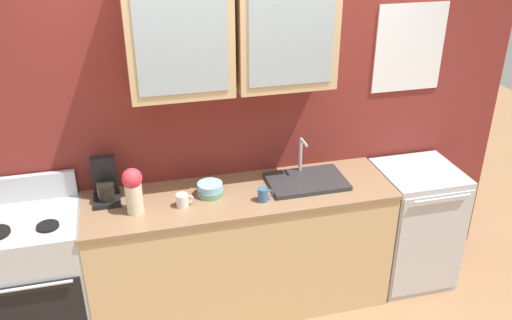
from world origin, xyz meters
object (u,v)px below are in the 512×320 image
at_px(vase, 133,189).
at_px(bowl_stack, 210,189).
at_px(sink_faucet, 306,180).
at_px(cup_near_sink, 263,195).
at_px(stove_range, 38,281).
at_px(dishwasher, 413,225).
at_px(cup_near_bowls, 183,200).
at_px(coffee_maker, 105,185).

bearing_deg(vase, bowl_stack, 10.75).
distance_m(sink_faucet, cup_near_sink, 0.38).
xyz_separation_m(stove_range, dishwasher, (2.69, -0.00, -0.01)).
bearing_deg(stove_range, cup_near_bowls, -3.83).
xyz_separation_m(bowl_stack, cup_near_sink, (0.32, -0.16, 0.00)).
bearing_deg(vase, cup_near_bowls, -1.00).
distance_m(stove_range, cup_near_sink, 1.57).
distance_m(bowl_stack, vase, 0.51).
height_order(dishwasher, coffee_maker, coffee_maker).
distance_m(dishwasher, coffee_maker, 2.27).
bearing_deg(cup_near_bowls, sink_faucet, 6.30).
xyz_separation_m(cup_near_sink, cup_near_bowls, (-0.51, 0.06, -0.00)).
relative_size(cup_near_bowls, dishwasher, 0.12).
distance_m(bowl_stack, cup_near_bowls, 0.22).
xyz_separation_m(vase, cup_near_sink, (0.81, -0.07, -0.12)).
bearing_deg(stove_range, dishwasher, -0.09).
relative_size(bowl_stack, coffee_maker, 0.61).
distance_m(sink_faucet, cup_near_bowls, 0.87).
bearing_deg(bowl_stack, coffee_maker, 170.47).
distance_m(vase, cup_near_sink, 0.82).
height_order(bowl_stack, cup_near_sink, cup_near_sink).
xyz_separation_m(stove_range, coffee_maker, (0.50, 0.14, 0.57)).
bearing_deg(stove_range, cup_near_sink, -4.85).
bearing_deg(dishwasher, coffee_maker, 176.11).
height_order(bowl_stack, coffee_maker, coffee_maker).
bearing_deg(dishwasher, sink_faucet, 177.66).
height_order(sink_faucet, cup_near_bowls, sink_faucet).
relative_size(stove_range, dishwasher, 1.19).
bearing_deg(sink_faucet, coffee_maker, 175.11).
bearing_deg(coffee_maker, sink_faucet, -4.89).
bearing_deg(bowl_stack, cup_near_bowls, -153.18).
height_order(bowl_stack, vase, vase).
xyz_separation_m(sink_faucet, vase, (-1.16, -0.09, 0.14)).
bearing_deg(cup_near_bowls, cup_near_sink, -6.74).
height_order(stove_range, cup_near_bowls, stove_range).
bearing_deg(stove_range, sink_faucet, 0.97).
relative_size(cup_near_sink, dishwasher, 0.11).
bearing_deg(dishwasher, bowl_stack, 178.58).
bearing_deg(cup_near_sink, cup_near_bowls, 173.26).
xyz_separation_m(sink_faucet, cup_near_sink, (-0.35, -0.16, 0.03)).
height_order(stove_range, coffee_maker, coffee_maker).
xyz_separation_m(bowl_stack, cup_near_bowls, (-0.19, -0.10, 0.00)).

